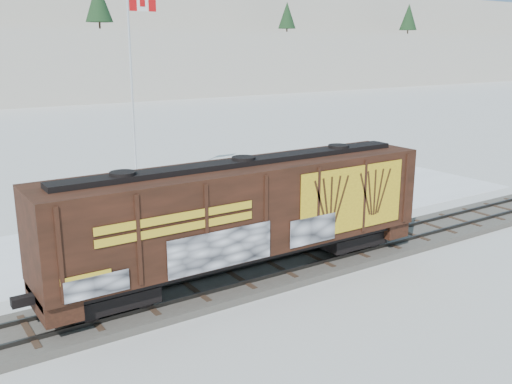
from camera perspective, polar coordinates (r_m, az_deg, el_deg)
ground at (r=25.39m, az=5.87°, el=-7.13°), size 500.00×500.00×0.00m
rail_track at (r=25.34m, az=5.87°, el=-6.82°), size 50.00×3.40×0.43m
parking_strip at (r=31.18m, az=-2.93°, el=-2.92°), size 40.00×8.00×0.03m
hopper_railcar at (r=22.36m, az=-1.21°, el=-1.95°), size 16.14×3.06×4.64m
flagpole at (r=36.89m, az=-11.98°, el=6.95°), size 2.30×0.90×12.53m
car_silver at (r=29.85m, az=-4.15°, el=-2.20°), size 4.67×2.54×1.51m
car_white at (r=30.69m, az=-7.49°, el=-1.89°), size 4.49×2.00×1.43m
car_dark at (r=33.71m, az=6.36°, el=-0.53°), size 4.61×2.88×1.24m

